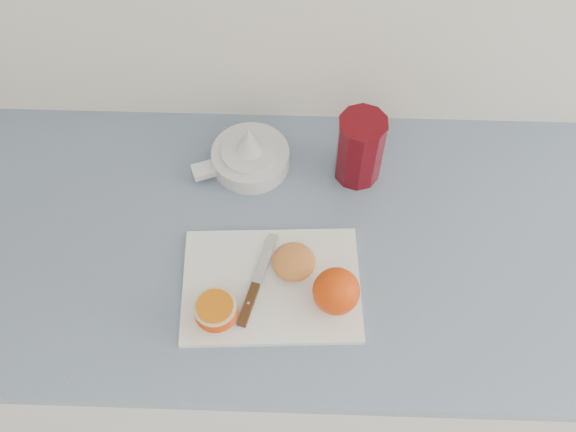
{
  "coord_description": "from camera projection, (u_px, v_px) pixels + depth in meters",
  "views": [
    {
      "loc": [
        -0.02,
        1.08,
        1.92
      ],
      "look_at": [
        -0.04,
        1.7,
        0.96
      ],
      "focal_mm": 40.0,
      "sensor_mm": 36.0,
      "label": 1
    }
  ],
  "objects": [
    {
      "name": "squeezed_shell",
      "position": [
        294.0,
        262.0,
        1.14
      ],
      "size": [
        0.08,
        0.08,
        0.03
      ],
      "color": "orange",
      "rests_on": "cutting_board"
    },
    {
      "name": "counter",
      "position": [
        302.0,
        330.0,
        1.57
      ],
      "size": [
        2.39,
        0.64,
        0.89
      ],
      "color": "silver",
      "rests_on": "ground"
    },
    {
      "name": "paring_knife",
      "position": [
        252.0,
        296.0,
        1.11
      ],
      "size": [
        0.06,
        0.19,
        0.01
      ],
      "color": "#4A2915",
      "rests_on": "cutting_board"
    },
    {
      "name": "cutting_board",
      "position": [
        272.0,
        285.0,
        1.14
      ],
      "size": [
        0.33,
        0.24,
        0.01
      ],
      "primitive_type": "cube",
      "rotation": [
        0.0,
        0.0,
        0.05
      ],
      "color": "white",
      "rests_on": "counter"
    },
    {
      "name": "red_tumbler",
      "position": [
        360.0,
        150.0,
        1.22
      ],
      "size": [
        0.09,
        0.09,
        0.15
      ],
      "color": "#5E060E",
      "rests_on": "counter"
    },
    {
      "name": "citrus_juicer",
      "position": [
        249.0,
        155.0,
        1.27
      ],
      "size": [
        0.19,
        0.15,
        0.1
      ],
      "color": "white",
      "rests_on": "counter"
    },
    {
      "name": "whole_orange",
      "position": [
        336.0,
        291.0,
        1.08
      ],
      "size": [
        0.08,
        0.08,
        0.08
      ],
      "color": "#F73F00",
      "rests_on": "cutting_board"
    },
    {
      "name": "half_orange",
      "position": [
        216.0,
        311.0,
        1.08
      ],
      "size": [
        0.07,
        0.07,
        0.05
      ],
      "color": "#F73F00",
      "rests_on": "cutting_board"
    }
  ]
}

